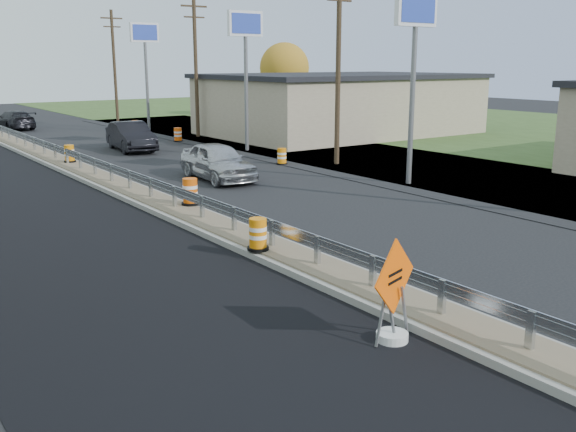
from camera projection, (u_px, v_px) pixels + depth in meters
ground at (235, 237)px, 19.19m from camera, size 140.00×140.00×0.00m
grass_verge_far at (534, 138)px, 44.10m from camera, size 40.00×120.00×0.03m
milled_overlay at (1, 199)px, 24.59m from camera, size 7.20×120.00×0.01m
median at (130, 191)px, 25.48m from camera, size 1.60×55.00×0.23m
guardrail at (120, 172)px, 26.12m from camera, size 0.10×46.15×0.72m
retail_building_near at (340, 104)px, 46.37m from camera, size 18.50×12.50×4.27m
pylon_sign_south at (415, 27)px, 25.99m from camera, size 2.20×0.30×7.90m
pylon_sign_mid at (245, 37)px, 36.25m from camera, size 2.20×0.30×7.90m
pylon_sign_north at (145, 43)px, 47.31m from camera, size 2.20×0.30×7.90m
utility_pole_smid at (338, 65)px, 31.66m from camera, size 1.90×0.26×9.40m
utility_pole_nmid at (196, 64)px, 43.50m from camera, size 1.90×0.26×9.40m
utility_pole_north at (114, 64)px, 55.34m from camera, size 1.90×0.26×9.40m
tree_far_yellow at (284, 68)px, 59.71m from camera, size 4.62×4.62×6.86m
caution_sign at (393, 316)px, 11.96m from camera, size 1.40×0.61×2.01m
barrel_median_near at (258, 235)px, 17.04m from camera, size 0.59×0.59×0.86m
barrel_median_mid at (190, 192)px, 22.41m from camera, size 0.64×0.64×0.93m
barrel_median_far at (69, 154)px, 31.93m from camera, size 0.58×0.58×0.86m
barrel_shoulder_near at (282, 157)px, 32.68m from camera, size 0.57×0.57×0.83m
barrel_shoulder_mid at (178, 135)px, 42.02m from camera, size 0.61×0.61×0.90m
barrel_shoulder_far at (135, 127)px, 47.07m from camera, size 0.62×0.62×0.91m
car_silver at (218, 161)px, 28.36m from camera, size 2.29×4.96×1.65m
car_dark_mid at (131, 136)px, 37.66m from camera, size 2.34×5.26×1.68m
car_dark_far at (14, 120)px, 49.56m from camera, size 2.48×5.14×1.44m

